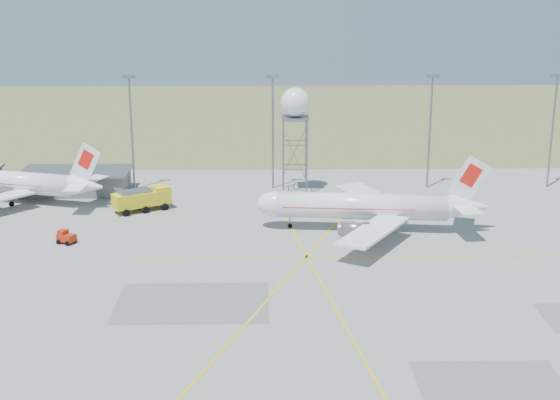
{
  "coord_description": "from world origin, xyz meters",
  "views": [
    {
      "loc": [
        -11.22,
        -70.12,
        37.35
      ],
      "look_at": [
        -9.2,
        40.0,
        5.31
      ],
      "focal_mm": 50.0,
      "sensor_mm": 36.0,
      "label": 1
    }
  ],
  "objects_px": {
    "airliner_main": "(365,207)",
    "baggage_tug": "(66,238)",
    "radar_tower": "(295,134)",
    "fire_truck": "(143,200)",
    "airliner_far": "(12,182)"
  },
  "relations": [
    {
      "from": "radar_tower",
      "to": "fire_truck",
      "type": "xyz_separation_m",
      "value": [
        -25.21,
        -11.55,
        -8.59
      ]
    },
    {
      "from": "airliner_main",
      "to": "baggage_tug",
      "type": "height_order",
      "value": "airliner_main"
    },
    {
      "from": "radar_tower",
      "to": "baggage_tug",
      "type": "relative_size",
      "value": 6.3
    },
    {
      "from": "fire_truck",
      "to": "radar_tower",
      "type": "bearing_deg",
      "value": -4.81
    },
    {
      "from": "airliner_far",
      "to": "baggage_tug",
      "type": "relative_size",
      "value": 10.9
    },
    {
      "from": "airliner_far",
      "to": "baggage_tug",
      "type": "height_order",
      "value": "airliner_far"
    },
    {
      "from": "fire_truck",
      "to": "baggage_tug",
      "type": "xyz_separation_m",
      "value": [
        -8.74,
        -15.99,
        -1.06
      ]
    },
    {
      "from": "airliner_far",
      "to": "fire_truck",
      "type": "bearing_deg",
      "value": -177.49
    },
    {
      "from": "airliner_main",
      "to": "baggage_tug",
      "type": "relative_size",
      "value": 11.83
    },
    {
      "from": "baggage_tug",
      "to": "airliner_main",
      "type": "bearing_deg",
      "value": 33.21
    },
    {
      "from": "fire_truck",
      "to": "baggage_tug",
      "type": "relative_size",
      "value": 3.28
    },
    {
      "from": "airliner_main",
      "to": "baggage_tug",
      "type": "bearing_deg",
      "value": 12.62
    },
    {
      "from": "baggage_tug",
      "to": "airliner_far",
      "type": "bearing_deg",
      "value": 149.51
    },
    {
      "from": "radar_tower",
      "to": "fire_truck",
      "type": "distance_m",
      "value": 29.03
    },
    {
      "from": "radar_tower",
      "to": "fire_truck",
      "type": "height_order",
      "value": "radar_tower"
    }
  ]
}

